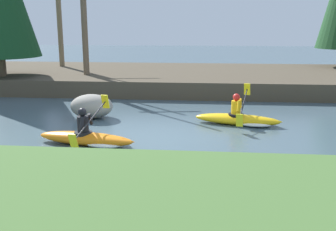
{
  "coord_description": "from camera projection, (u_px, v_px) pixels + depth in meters",
  "views": [
    {
      "loc": [
        1.39,
        -10.63,
        3.19
      ],
      "look_at": [
        0.37,
        0.43,
        0.55
      ],
      "focal_mm": 42.0,
      "sensor_mm": 36.0,
      "label": 1
    }
  ],
  "objects": [
    {
      "name": "kayaker_middle",
      "position": [
        89.0,
        138.0,
        10.44
      ],
      "size": [
        2.79,
        2.06,
        1.2
      ],
      "rotation": [
        0.0,
        0.0,
        -0.18
      ],
      "color": "orange",
      "rests_on": "ground"
    },
    {
      "name": "ground_plane",
      "position": [
        154.0,
        137.0,
        11.16
      ],
      "size": [
        90.0,
        90.0,
        0.0
      ],
      "primitive_type": "plane",
      "color": "#425660"
    },
    {
      "name": "kayaker_lead",
      "position": [
        241.0,
        119.0,
        12.49
      ],
      "size": [
        2.79,
        2.06,
        1.2
      ],
      "rotation": [
        0.0,
        0.0,
        -0.2
      ],
      "color": "yellow",
      "rests_on": "ground"
    },
    {
      "name": "bare_tree_mid_upstream",
      "position": [
        85.0,
        19.0,
        18.29
      ],
      "size": [
        3.06,
        3.03,
        5.51
      ],
      "color": "brown",
      "rests_on": "riverbank_far"
    },
    {
      "name": "riverbank_far",
      "position": [
        177.0,
        78.0,
        20.33
      ],
      "size": [
        44.0,
        8.12,
        0.75
      ],
      "color": "#4C4233",
      "rests_on": "ground"
    },
    {
      "name": "bare_tree_upstream",
      "position": [
        60.0,
        8.0,
        21.69
      ],
      "size": [
        3.73,
        3.69,
        6.79
      ],
      "color": "#7A664C",
      "rests_on": "riverbank_far"
    },
    {
      "name": "boulder_midstream",
      "position": [
        92.0,
        106.0,
        13.36
      ],
      "size": [
        1.44,
        1.13,
        0.82
      ],
      "color": "gray",
      "rests_on": "ground"
    }
  ]
}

